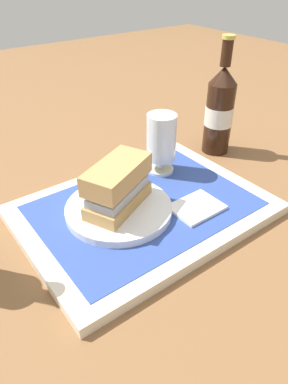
% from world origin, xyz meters
% --- Properties ---
extents(ground_plane, '(3.00, 3.00, 0.00)m').
position_xyz_m(ground_plane, '(0.00, 0.00, 0.00)').
color(ground_plane, brown).
extents(tray, '(0.44, 0.32, 0.02)m').
position_xyz_m(tray, '(0.00, 0.00, 0.01)').
color(tray, beige).
rests_on(tray, ground_plane).
extents(placemat, '(0.38, 0.27, 0.00)m').
position_xyz_m(placemat, '(0.00, 0.00, 0.02)').
color(placemat, '#2D4793').
rests_on(placemat, tray).
extents(plate, '(0.19, 0.19, 0.01)m').
position_xyz_m(plate, '(-0.05, 0.01, 0.03)').
color(plate, white).
rests_on(plate, placemat).
extents(sandwich, '(0.14, 0.11, 0.08)m').
position_xyz_m(sandwich, '(-0.05, 0.01, 0.08)').
color(sandwich, tan).
rests_on(sandwich, plate).
extents(beer_glass, '(0.06, 0.06, 0.12)m').
position_xyz_m(beer_glass, '(0.10, 0.08, 0.09)').
color(beer_glass, silver).
rests_on(beer_glass, placemat).
extents(napkin_folded, '(0.09, 0.07, 0.01)m').
position_xyz_m(napkin_folded, '(0.07, -0.07, 0.02)').
color(napkin_folded, white).
rests_on(napkin_folded, placemat).
extents(beer_bottle, '(0.07, 0.07, 0.27)m').
position_xyz_m(beer_bottle, '(0.29, 0.10, 0.10)').
color(beer_bottle, black).
rests_on(beer_bottle, ground_plane).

